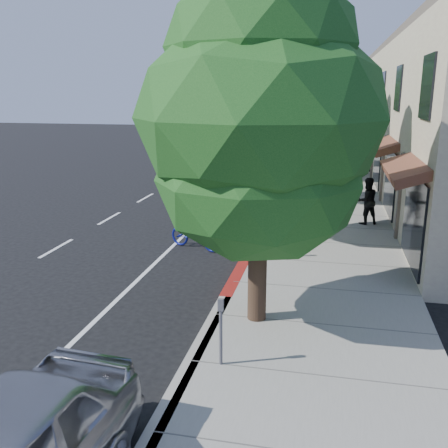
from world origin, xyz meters
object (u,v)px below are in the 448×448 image
(dark_sedan, at_px, (240,177))
(pedestrian, at_px, (367,201))
(street_tree_1, at_px, (288,105))
(street_tree_0, at_px, (260,123))
(dark_suv_far, at_px, (290,151))
(cyclist, at_px, (246,221))
(street_tree_4, at_px, (312,95))
(silver_suv, at_px, (257,196))
(white_pickup, at_px, (283,162))
(bicycle, at_px, (196,233))
(street_tree_2, at_px, (301,93))
(street_tree_3, at_px, (308,88))
(street_tree_5, at_px, (315,100))

(dark_sedan, height_order, pedestrian, pedestrian)
(street_tree_1, bearing_deg, street_tree_0, -90.00)
(dark_suv_far, relative_size, pedestrian, 3.02)
(cyclist, bearing_deg, dark_sedan, 23.33)
(street_tree_4, bearing_deg, street_tree_0, -90.00)
(street_tree_0, distance_m, pedestrian, 9.70)
(street_tree_0, xyz_separation_m, cyclist, (-1.09, 5.00, -3.33))
(silver_suv, bearing_deg, white_pickup, 87.22)
(street_tree_4, bearing_deg, dark_suv_far, 143.50)
(bicycle, xyz_separation_m, dark_sedan, (-0.24, 9.22, 0.30))
(dark_suv_far, bearing_deg, street_tree_4, -37.95)
(street_tree_0, distance_m, dark_suv_far, 25.31)
(street_tree_2, height_order, cyclist, street_tree_2)
(street_tree_3, relative_size, dark_suv_far, 1.54)
(street_tree_3, bearing_deg, street_tree_0, -90.00)
(street_tree_5, height_order, dark_sedan, street_tree_5)
(street_tree_0, bearing_deg, street_tree_3, 90.00)
(street_tree_1, xyz_separation_m, pedestrian, (2.76, 2.70, -3.49))
(bicycle, relative_size, dark_sedan, 0.39)
(street_tree_5, bearing_deg, street_tree_0, -90.00)
(street_tree_1, relative_size, dark_suv_far, 1.38)
(street_tree_4, height_order, dark_suv_far, street_tree_4)
(street_tree_2, distance_m, pedestrian, 5.76)
(street_tree_1, height_order, cyclist, street_tree_1)
(dark_suv_far, bearing_deg, street_tree_3, -80.20)
(dark_suv_far, bearing_deg, pedestrian, -77.16)
(street_tree_2, relative_size, street_tree_3, 0.94)
(dark_sedan, distance_m, pedestrian, 7.88)
(street_tree_1, bearing_deg, street_tree_3, 90.00)
(street_tree_3, bearing_deg, street_tree_2, -90.00)
(street_tree_2, distance_m, white_pickup, 9.10)
(dark_sedan, xyz_separation_m, pedestrian, (5.70, -5.44, 0.20))
(street_tree_4, distance_m, cyclist, 19.38)
(silver_suv, bearing_deg, dark_suv_far, 87.22)
(street_tree_4, xyz_separation_m, white_pickup, (-1.40, -3.97, -3.86))
(street_tree_5, relative_size, pedestrian, 4.11)
(pedestrian, bearing_deg, street_tree_1, 22.13)
(street_tree_2, xyz_separation_m, pedestrian, (2.76, -3.30, -3.83))
(street_tree_0, relative_size, street_tree_4, 0.97)
(silver_suv, xyz_separation_m, dark_sedan, (-1.54, 4.57, -0.02))
(pedestrian, bearing_deg, street_tree_2, -72.30)
(cyclist, xyz_separation_m, dark_suv_far, (-0.31, 20.04, -0.09))
(street_tree_0, relative_size, dark_sedan, 1.47)
(street_tree_1, xyz_separation_m, white_pickup, (-1.40, 14.03, -3.70))
(street_tree_1, height_order, street_tree_4, street_tree_4)
(white_pickup, bearing_deg, street_tree_5, 86.67)
(dark_sedan, relative_size, pedestrian, 2.84)
(street_tree_3, height_order, cyclist, street_tree_3)
(street_tree_1, height_order, street_tree_2, street_tree_2)
(street_tree_3, height_order, bicycle, street_tree_3)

